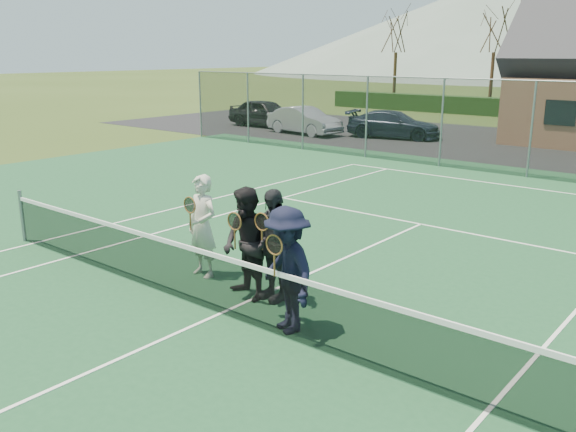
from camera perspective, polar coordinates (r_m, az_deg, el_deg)
name	(u,v)px	position (r m, az deg, el deg)	size (l,w,h in m)	color
court_surface	(221,314)	(9.34, -6.33, -9.15)	(30.00, 30.00, 0.02)	#1C4C2B
tarmac_carpark	(485,143)	(28.08, 17.91, 6.50)	(40.00, 12.00, 0.01)	black
hill_west	(549,18)	(105.73, 23.22, 16.69)	(110.00, 110.00, 18.00)	slate
car_a	(265,113)	(32.76, -2.15, 9.60)	(1.71, 4.25, 1.45)	black
car_b	(304,121)	(29.76, 1.53, 8.91)	(1.38, 3.95, 1.30)	gray
car_c	(394,124)	(28.76, 9.86, 8.43)	(1.75, 4.30, 1.25)	#171F2F
court_markings	(221,314)	(9.33, -6.33, -9.06)	(11.03, 23.83, 0.01)	white
tennis_net	(220,282)	(9.14, -6.42, -6.12)	(11.68, 0.08, 1.10)	slate
perimeter_fence	(531,129)	(20.48, 21.82, 7.53)	(30.07, 0.07, 3.02)	slate
tree_a	(397,23)	(44.81, 10.17, 17.33)	(3.20, 3.20, 7.77)	#342413
tree_b	(496,20)	(41.80, 18.92, 16.97)	(3.20, 3.20, 7.77)	#392214
player_a	(202,226)	(10.63, -8.01, -0.95)	(0.69, 0.52, 1.80)	beige
player_b	(247,244)	(9.57, -3.85, -2.64)	(1.02, 0.88, 1.80)	black
player_c	(274,245)	(9.52, -1.36, -2.70)	(1.11, 0.60, 1.80)	#222327
player_d	(287,270)	(8.44, -0.08, -5.07)	(1.33, 1.08, 1.80)	black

